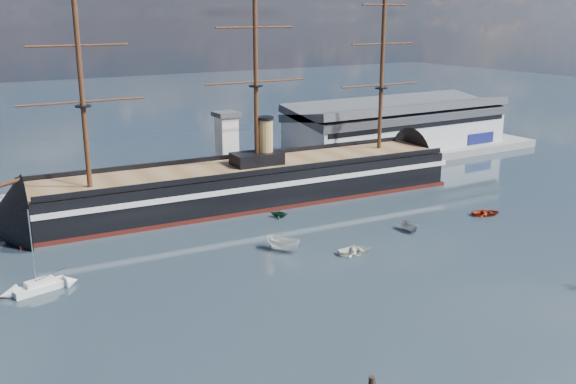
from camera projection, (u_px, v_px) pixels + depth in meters
ground at (294, 230)px, 115.48m from camera, size 600.00×600.00×0.00m
quay at (249, 180)px, 150.10m from camera, size 180.00×18.00×2.00m
warehouse at (397, 126)px, 175.27m from camera, size 63.00×21.00×11.60m
quay_tower at (227, 145)px, 141.50m from camera, size 5.00×5.00×15.00m
warship at (241, 184)px, 130.69m from camera, size 113.37×22.02×53.94m
sailboat at (40, 286)px, 90.09m from camera, size 7.86×3.77×12.09m
motorboat_a at (283, 251)px, 105.40m from camera, size 8.08×5.63×3.04m
motorboat_b at (355, 254)px, 104.21m from camera, size 2.26×3.79×1.65m
motorboat_c at (409, 231)px, 114.89m from camera, size 5.35×2.19×2.10m
motorboat_d at (279, 217)px, 122.78m from camera, size 5.52×5.50×1.99m
motorboat_e at (486, 215)px, 124.04m from camera, size 2.70×3.66×1.59m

